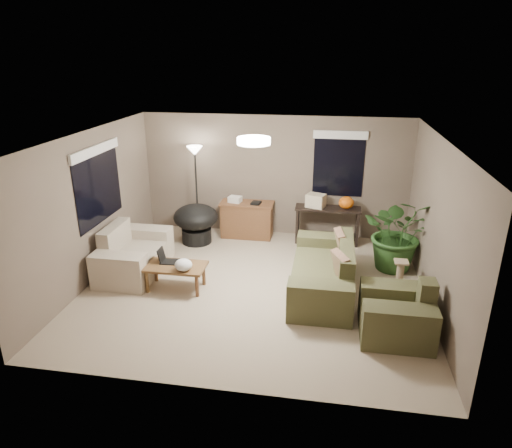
% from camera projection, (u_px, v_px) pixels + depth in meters
% --- Properties ---
extents(room_shell, '(5.50, 5.50, 5.50)m').
position_uv_depth(room_shell, '(254.00, 217.00, 7.16)').
color(room_shell, tan).
rests_on(room_shell, ground).
extents(main_sofa, '(0.95, 2.20, 0.85)m').
position_uv_depth(main_sofa, '(325.00, 274.00, 7.40)').
color(main_sofa, brown).
rests_on(main_sofa, ground).
extents(throw_pillows, '(0.40, 1.39, 0.47)m').
position_uv_depth(throw_pillows, '(342.00, 255.00, 7.24)').
color(throw_pillows, '#8C7251').
rests_on(throw_pillows, main_sofa).
extents(loveseat, '(0.90, 1.60, 0.85)m').
position_uv_depth(loveseat, '(133.00, 256.00, 8.05)').
color(loveseat, beige).
rests_on(loveseat, ground).
extents(armchair, '(0.95, 1.00, 0.85)m').
position_uv_depth(armchair, '(397.00, 315.00, 6.24)').
color(armchair, '#454529').
rests_on(armchair, ground).
extents(coffee_table, '(1.00, 0.55, 0.42)m').
position_uv_depth(coffee_table, '(175.00, 269.00, 7.43)').
color(coffee_table, brown).
rests_on(coffee_table, ground).
extents(laptop, '(0.36, 0.25, 0.24)m').
position_uv_depth(laptop, '(167.00, 259.00, 7.51)').
color(laptop, black).
rests_on(laptop, coffee_table).
extents(plastic_bag, '(0.29, 0.27, 0.19)m').
position_uv_depth(plastic_bag, '(183.00, 265.00, 7.21)').
color(plastic_bag, white).
rests_on(plastic_bag, coffee_table).
extents(desk, '(1.10, 0.50, 0.75)m').
position_uv_depth(desk, '(247.00, 220.00, 9.55)').
color(desk, brown).
rests_on(desk, ground).
extents(desk_papers, '(0.70, 0.29, 0.12)m').
position_uv_depth(desk_papers, '(239.00, 200.00, 9.42)').
color(desk_papers, silver).
rests_on(desk_papers, desk).
extents(console_table, '(1.30, 0.40, 0.75)m').
position_uv_depth(console_table, '(327.00, 222.00, 9.23)').
color(console_table, black).
rests_on(console_table, ground).
extents(pumpkin, '(0.36, 0.36, 0.24)m').
position_uv_depth(pumpkin, '(346.00, 203.00, 9.03)').
color(pumpkin, orange).
rests_on(pumpkin, console_table).
extents(cardboard_box, '(0.42, 0.37, 0.27)m').
position_uv_depth(cardboard_box, '(316.00, 201.00, 9.11)').
color(cardboard_box, beige).
rests_on(cardboard_box, console_table).
extents(papasan_chair, '(1.11, 1.11, 0.80)m').
position_uv_depth(papasan_chair, '(196.00, 221.00, 9.23)').
color(papasan_chair, black).
rests_on(papasan_chair, ground).
extents(floor_lamp, '(0.32, 0.32, 1.91)m').
position_uv_depth(floor_lamp, '(195.00, 162.00, 9.19)').
color(floor_lamp, black).
rests_on(floor_lamp, ground).
extents(ceiling_fixture, '(0.50, 0.50, 0.10)m').
position_uv_depth(ceiling_fixture, '(254.00, 141.00, 6.73)').
color(ceiling_fixture, white).
rests_on(ceiling_fixture, room_shell).
extents(houseplant, '(1.25, 1.39, 1.09)m').
position_uv_depth(houseplant, '(398.00, 241.00, 8.06)').
color(houseplant, '#2D5923').
rests_on(houseplant, ground).
extents(cat_scratching_post, '(0.32, 0.32, 0.50)m').
position_uv_depth(cat_scratching_post, '(400.00, 277.00, 7.48)').
color(cat_scratching_post, tan).
rests_on(cat_scratching_post, ground).
extents(window_left, '(0.05, 1.56, 1.33)m').
position_uv_depth(window_left, '(97.00, 172.00, 7.66)').
color(window_left, black).
rests_on(window_left, room_shell).
extents(window_back, '(1.06, 0.05, 1.33)m').
position_uv_depth(window_back, '(339.00, 153.00, 9.05)').
color(window_back, black).
rests_on(window_back, room_shell).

